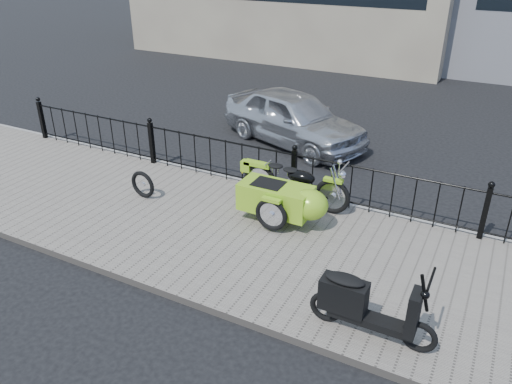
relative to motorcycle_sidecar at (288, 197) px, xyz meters
The scene contains 8 objects.
ground 0.75m from the motorcycle_sidecar, 132.00° to the right, with size 120.00×120.00×0.00m, color black.
sidewalk 1.04m from the motorcycle_sidecar, 110.05° to the right, with size 30.00×3.80×0.12m, color slate.
curb 1.26m from the motorcycle_sidecar, 105.60° to the left, with size 30.00×0.10×0.12m, color gray.
iron_fence 1.01m from the motorcycle_sidecar, 107.75° to the left, with size 14.11×0.11×1.08m.
motorcycle_sidecar is the anchor object (origin of this frame).
scooter 3.04m from the motorcycle_sidecar, 47.32° to the right, with size 1.67×0.49×1.13m.
spare_tire 2.95m from the motorcycle_sidecar, behind, with size 0.56×0.56×0.08m, color black.
sedan_car 4.17m from the motorcycle_sidecar, 112.39° to the left, with size 1.61×4.01×1.37m, color silver.
Camera 1 is at (3.46, -6.96, 4.72)m, focal length 35.00 mm.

